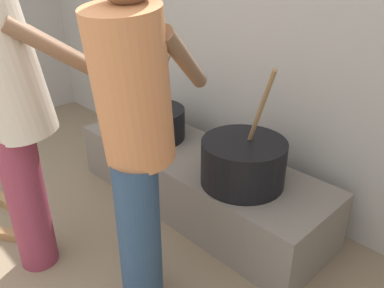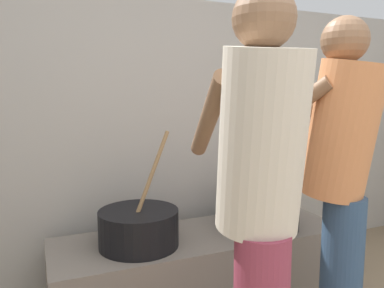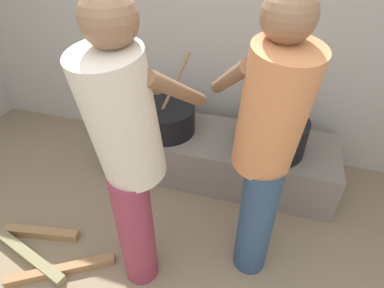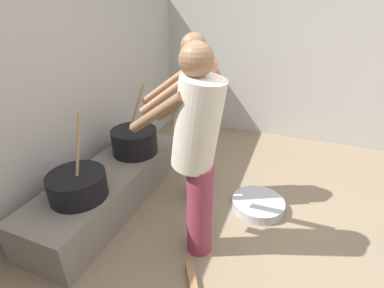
{
  "view_description": "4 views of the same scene",
  "coord_description": "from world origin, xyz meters",
  "px_view_note": "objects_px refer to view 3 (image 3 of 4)",
  "views": [
    {
      "loc": [
        1.66,
        0.2,
        1.58
      ],
      "look_at": [
        0.37,
        1.46,
        0.68
      ],
      "focal_mm": 36.0,
      "sensor_mm": 36.0,
      "label": 1
    },
    {
      "loc": [
        -0.87,
        -0.32,
        1.27
      ],
      "look_at": [
        -0.12,
        1.47,
        1.01
      ],
      "focal_mm": 35.24,
      "sensor_mm": 36.0,
      "label": 2
    },
    {
      "loc": [
        0.46,
        -0.22,
        1.82
      ],
      "look_at": [
        0.05,
        1.18,
        0.73
      ],
      "focal_mm": 29.24,
      "sensor_mm": 36.0,
      "label": 3
    },
    {
      "loc": [
        -1.71,
        0.2,
        1.8
      ],
      "look_at": [
        0.13,
        0.92,
        0.81
      ],
      "focal_mm": 25.59,
      "sensor_mm": 36.0,
      "label": 4
    }
  ],
  "objects_px": {
    "cook_in_cream_shirt": "(128,151)",
    "cook_in_orange_shirt": "(267,143)",
    "cooking_pot_main": "(166,119)",
    "cooking_pot_secondary": "(273,134)"
  },
  "relations": [
    {
      "from": "cook_in_cream_shirt",
      "to": "cook_in_orange_shirt",
      "type": "height_order",
      "value": "cook_in_cream_shirt"
    },
    {
      "from": "cooking_pot_main",
      "to": "cook_in_cream_shirt",
      "type": "distance_m",
      "value": 1.07
    },
    {
      "from": "cooking_pot_main",
      "to": "cook_in_orange_shirt",
      "type": "distance_m",
      "value": 1.16
    },
    {
      "from": "cook_in_cream_shirt",
      "to": "cook_in_orange_shirt",
      "type": "relative_size",
      "value": 1.0
    },
    {
      "from": "cook_in_cream_shirt",
      "to": "cook_in_orange_shirt",
      "type": "xyz_separation_m",
      "value": [
        0.61,
        0.25,
        -0.0
      ]
    },
    {
      "from": "cooking_pot_main",
      "to": "cooking_pot_secondary",
      "type": "relative_size",
      "value": 0.93
    },
    {
      "from": "cooking_pot_main",
      "to": "cook_in_orange_shirt",
      "type": "height_order",
      "value": "cook_in_orange_shirt"
    },
    {
      "from": "cook_in_orange_shirt",
      "to": "cooking_pot_main",
      "type": "bearing_deg",
      "value": 138.47
    },
    {
      "from": "cooking_pot_secondary",
      "to": "cook_in_cream_shirt",
      "type": "xyz_separation_m",
      "value": [
        -0.65,
        -0.95,
        0.41
      ]
    },
    {
      "from": "cooking_pot_main",
      "to": "cook_in_orange_shirt",
      "type": "relative_size",
      "value": 0.41
    }
  ]
}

